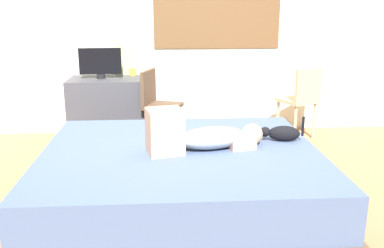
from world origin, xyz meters
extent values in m
plane|color=olive|center=(0.00, 0.00, 0.00)|extent=(16.00, 16.00, 0.00)
cube|color=beige|center=(0.00, 2.22, 1.45)|extent=(6.40, 0.12, 2.90)
cube|color=brown|center=(0.50, 2.15, 1.62)|extent=(1.53, 0.02, 1.14)
cube|color=white|center=(0.50, 2.15, 1.62)|extent=(1.45, 0.02, 1.06)
cube|color=brown|center=(-0.04, 0.02, 0.07)|extent=(2.21, 1.92, 0.14)
cube|color=#425170|center=(-0.04, 0.02, 0.31)|extent=(2.14, 1.87, 0.33)
ellipsoid|color=#8C939E|center=(0.21, 0.04, 0.56)|extent=(0.60, 0.38, 0.17)
sphere|color=tan|center=(0.54, 0.11, 0.56)|extent=(0.17, 0.17, 0.17)
cube|color=tan|center=(-0.16, -0.05, 0.64)|extent=(0.31, 0.29, 0.34)
cube|color=tan|center=(0.42, 0.08, 0.51)|extent=(0.26, 0.32, 0.08)
ellipsoid|color=black|center=(0.82, 0.18, 0.54)|extent=(0.27, 0.15, 0.13)
sphere|color=black|center=(0.67, 0.20, 0.55)|extent=(0.08, 0.08, 0.08)
cylinder|color=black|center=(0.97, 0.16, 0.60)|extent=(0.02, 0.02, 0.16)
cube|color=#38383D|center=(-0.81, 1.82, 0.37)|extent=(0.90, 0.56, 0.74)
cylinder|color=black|center=(-0.88, 1.82, 0.77)|extent=(0.10, 0.10, 0.05)
cube|color=black|center=(-0.88, 1.82, 0.94)|extent=(0.48, 0.05, 0.30)
cylinder|color=gold|center=(-0.54, 2.01, 0.78)|extent=(0.07, 0.07, 0.08)
cylinder|color=#4C3828|center=(0.02, 1.65, 0.22)|extent=(0.04, 0.04, 0.44)
cylinder|color=#4C3828|center=(-0.08, 1.37, 0.22)|extent=(0.04, 0.04, 0.44)
cylinder|color=#4C3828|center=(-0.27, 1.76, 0.22)|extent=(0.04, 0.04, 0.44)
cylinder|color=#4C3828|center=(-0.37, 1.47, 0.22)|extent=(0.04, 0.04, 0.44)
cube|color=#4C3828|center=(-0.18, 1.56, 0.46)|extent=(0.48, 0.48, 0.04)
cube|color=#4C3828|center=(-0.34, 1.62, 0.67)|extent=(0.16, 0.37, 0.38)
cylinder|color=tan|center=(1.22, 1.84, 0.22)|extent=(0.04, 0.04, 0.44)
cylinder|color=tan|center=(1.50, 1.97, 0.22)|extent=(0.04, 0.04, 0.44)
cylinder|color=tan|center=(1.36, 1.56, 0.22)|extent=(0.04, 0.04, 0.44)
cylinder|color=tan|center=(1.63, 1.70, 0.22)|extent=(0.04, 0.04, 0.44)
cube|color=tan|center=(1.43, 1.77, 0.46)|extent=(0.51, 0.51, 0.04)
cube|color=tan|center=(1.50, 1.61, 0.67)|extent=(0.36, 0.20, 0.38)
cube|color=#ADCC75|center=(-0.51, 2.10, 1.22)|extent=(0.44, 0.06, 2.44)
camera|label=1|loc=(-0.17, -3.15, 1.56)|focal=40.13mm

